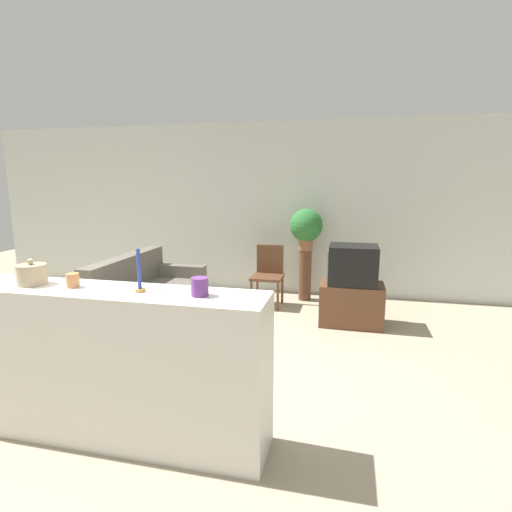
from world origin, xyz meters
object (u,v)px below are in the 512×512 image
Objects in this scene: wooden_chair at (268,272)px; couch at (148,302)px; potted_plant at (306,226)px; television at (352,265)px; decorative_bowl at (32,274)px.

couch is at bearing -136.55° from wooden_chair.
potted_plant reaches higher than wooden_chair.
television is 0.69× the size of wooden_chair.
decorative_bowl is at bearing -129.15° from television.
potted_plant is (-0.68, 0.93, 0.36)m from television.
decorative_bowl reaches higher than wooden_chair.
decorative_bowl is (0.25, -2.06, 0.84)m from couch.
decorative_bowl is at bearing -83.10° from couch.
wooden_chair is 3.50m from decorative_bowl.
television is 1.20m from potted_plant.
television reaches higher than couch.
couch is 2.65× the size of potted_plant.
couch is at bearing -138.46° from potted_plant.
television is at bearing -25.51° from wooden_chair.
couch is at bearing 96.90° from decorative_bowl.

